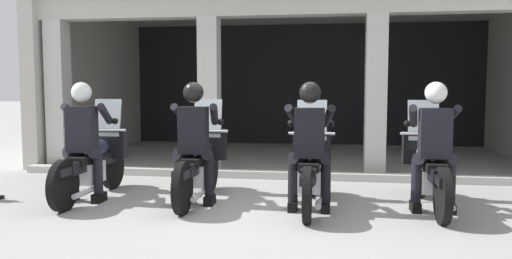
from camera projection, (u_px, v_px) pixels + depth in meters
name	position (u px, v px, depth m)	size (l,w,h in m)	color
ground_plane	(277.00, 168.00, 9.35)	(80.00, 80.00, 0.00)	#999993
station_building	(300.00, 60.00, 11.23)	(9.79, 5.33, 3.34)	black
kerb_strip	(288.00, 175.00, 8.24)	(9.29, 0.24, 0.12)	#B7B5AD
motorcycle_far_left	(94.00, 161.00, 6.84)	(0.62, 2.04, 1.35)	black
police_officer_far_left	(83.00, 131.00, 6.52)	(0.63, 0.61, 1.58)	black
motorcycle_center_left	(200.00, 163.00, 6.69)	(0.62, 2.04, 1.35)	black
police_officer_center_left	(194.00, 132.00, 6.37)	(0.63, 0.61, 1.58)	black
motorcycle_center_right	(310.00, 167.00, 6.32)	(0.62, 2.04, 1.35)	black
police_officer_center_right	(310.00, 135.00, 6.00)	(0.63, 0.61, 1.58)	black
motorcycle_far_right	(429.00, 168.00, 6.27)	(0.62, 2.04, 1.35)	black
police_officer_far_right	(434.00, 136.00, 5.95)	(0.63, 0.61, 1.58)	black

